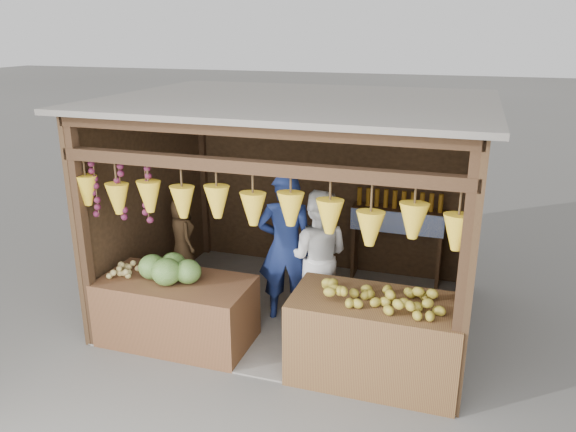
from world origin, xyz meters
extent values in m
plane|color=#514F49|center=(0.00, 0.00, 0.00)|extent=(80.00, 80.00, 0.00)
cube|color=slate|center=(0.00, 0.00, 0.01)|extent=(4.00, 3.00, 0.02)
cube|color=black|center=(0.00, 1.50, 1.30)|extent=(4.00, 0.06, 2.60)
cube|color=black|center=(-2.00, 0.00, 1.30)|extent=(0.06, 3.00, 2.60)
cube|color=black|center=(2.00, 0.00, 1.30)|extent=(0.06, 3.00, 2.60)
cube|color=#605B54|center=(0.00, 0.00, 2.63)|extent=(4.30, 3.30, 0.06)
cube|color=black|center=(-1.94, -1.44, 1.30)|extent=(0.11, 0.11, 2.60)
cube|color=black|center=(1.94, -1.44, 1.30)|extent=(0.11, 0.11, 2.60)
cube|color=black|center=(-1.94, 1.44, 1.30)|extent=(0.11, 0.11, 2.60)
cube|color=black|center=(1.94, 1.44, 1.30)|extent=(0.11, 0.11, 2.60)
cube|color=black|center=(0.00, -1.44, 2.20)|extent=(4.00, 0.12, 0.12)
cube|color=black|center=(0.00, -1.44, 2.54)|extent=(4.00, 0.12, 0.12)
cube|color=#382314|center=(1.05, 1.30, 1.05)|extent=(1.25, 0.30, 0.05)
cube|color=#382314|center=(0.47, 1.30, 0.53)|extent=(0.05, 0.28, 1.05)
cube|color=#382314|center=(1.64, 1.30, 0.53)|extent=(0.05, 0.28, 1.05)
cube|color=blue|center=(1.05, 1.14, 0.92)|extent=(1.25, 0.02, 0.30)
cube|color=#4E311A|center=(-1.08, -1.08, 0.38)|extent=(1.69, 0.85, 0.75)
cube|color=#4E2D1A|center=(1.16, -1.10, 0.44)|extent=(1.67, 0.85, 0.88)
cube|color=black|center=(-1.60, 0.07, 0.16)|extent=(0.34, 0.34, 0.32)
imported|color=#152150|center=(-0.08, -0.18, 0.93)|extent=(0.76, 0.59, 1.85)
imported|color=white|center=(0.28, -0.08, 0.82)|extent=(0.86, 0.71, 1.64)
imported|color=#4F371F|center=(-1.60, 0.07, 0.82)|extent=(0.58, 0.57, 1.00)
camera|label=1|loc=(1.87, -6.07, 3.39)|focal=35.00mm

